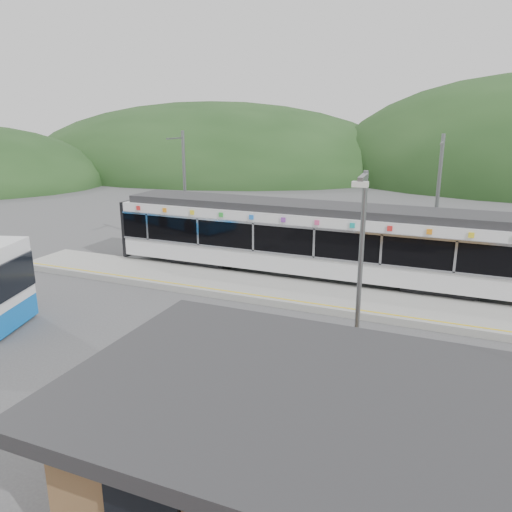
% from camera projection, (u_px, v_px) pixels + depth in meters
% --- Properties ---
extents(ground, '(120.00, 120.00, 0.00)m').
position_uv_depth(ground, '(230.00, 317.00, 20.00)').
color(ground, '#4C4C4F').
rests_on(ground, ground).
extents(hills, '(146.00, 149.00, 26.00)m').
position_uv_depth(hills, '(405.00, 296.00, 22.41)').
color(hills, '#1E3D19').
rests_on(hills, ground).
extents(platform, '(26.00, 3.20, 0.30)m').
position_uv_depth(platform, '(261.00, 288.00, 22.90)').
color(platform, '#9E9E99').
rests_on(platform, ground).
extents(yellow_line, '(26.00, 0.10, 0.01)m').
position_uv_depth(yellow_line, '(250.00, 294.00, 21.70)').
color(yellow_line, yellow).
rests_on(yellow_line, platform).
extents(train, '(20.44, 3.01, 3.74)m').
position_uv_depth(train, '(313.00, 238.00, 24.18)').
color(train, black).
rests_on(train, ground).
extents(catenary_mast_west, '(0.18, 1.80, 7.00)m').
position_uv_depth(catenary_mast_west, '(185.00, 189.00, 29.23)').
color(catenary_mast_west, slate).
rests_on(catenary_mast_west, ground).
extents(catenary_mast_east, '(0.18, 1.80, 7.00)m').
position_uv_depth(catenary_mast_east, '(437.00, 205.00, 24.03)').
color(catenary_mast_east, slate).
rests_on(catenary_mast_east, ground).
extents(station_shelter, '(9.20, 6.20, 3.00)m').
position_uv_depth(station_shelter, '(311.00, 459.00, 9.36)').
color(station_shelter, brown).
rests_on(station_shelter, ground).
extents(lamp_post, '(0.36, 1.15, 6.55)m').
position_uv_depth(lamp_post, '(359.00, 281.00, 12.14)').
color(lamp_post, slate).
rests_on(lamp_post, ground).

